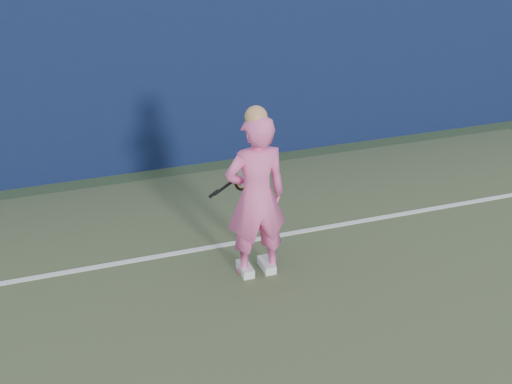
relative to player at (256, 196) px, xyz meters
name	(u,v)px	position (x,y,z in m)	size (l,w,h in m)	color
backstop_wall	(155,77)	(-0.35, 3.12, 0.36)	(24.00, 0.40, 2.50)	#0D173D
player	(256,196)	(0.00, 0.00, 0.00)	(0.64, 0.42, 1.84)	pink
racket	(241,178)	(0.00, 0.49, -0.01)	(0.56, 0.26, 0.31)	black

